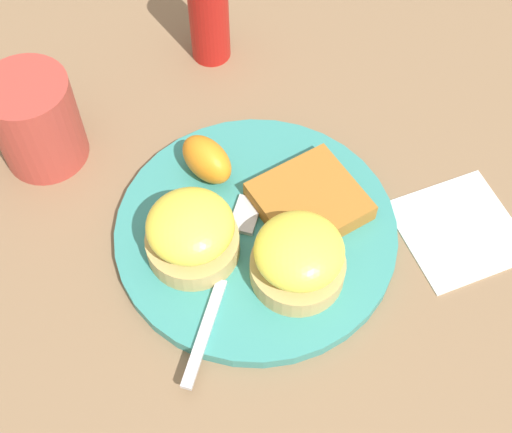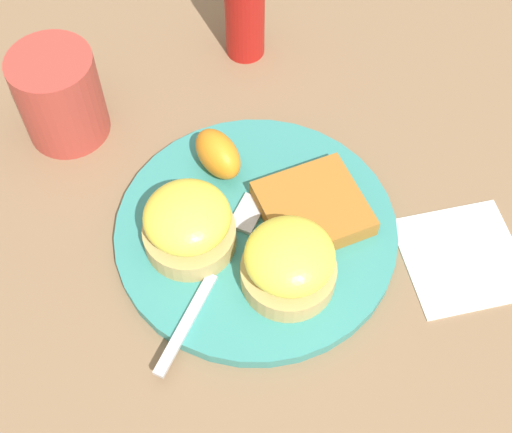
{
  "view_description": "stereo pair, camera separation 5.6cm",
  "coord_description": "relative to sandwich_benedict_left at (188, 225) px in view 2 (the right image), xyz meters",
  "views": [
    {
      "loc": [
        -0.29,
        0.21,
        0.59
      ],
      "look_at": [
        0.0,
        0.0,
        0.03
      ],
      "focal_mm": 50.0,
      "sensor_mm": 36.0,
      "label": 1
    },
    {
      "loc": [
        -0.32,
        0.17,
        0.59
      ],
      "look_at": [
        0.0,
        0.0,
        0.03
      ],
      "focal_mm": 50.0,
      "sensor_mm": 36.0,
      "label": 2
    }
  ],
  "objects": [
    {
      "name": "napkin",
      "position": [
        -0.13,
        -0.22,
        -0.04
      ],
      "size": [
        0.13,
        0.13,
        0.0
      ],
      "primitive_type": "cube",
      "rotation": [
        0.0,
        0.0,
        -0.26
      ],
      "color": "white",
      "rests_on": "ground_plane"
    },
    {
      "name": "cup",
      "position": [
        0.2,
        0.05,
        0.01
      ],
      "size": [
        0.12,
        0.09,
        0.1
      ],
      "color": "#B23D33",
      "rests_on": "ground_plane"
    },
    {
      "name": "condiment_bottle",
      "position": [
        0.21,
        -0.17,
        0.02
      ],
      "size": [
        0.04,
        0.04,
        0.13
      ],
      "primitive_type": "cylinder",
      "color": "#B21914",
      "rests_on": "ground_plane"
    },
    {
      "name": "ground_plane",
      "position": [
        -0.01,
        -0.06,
        -0.04
      ],
      "size": [
        1.1,
        1.1,
        0.0
      ],
      "primitive_type": "plane",
      "color": "#846647"
    },
    {
      "name": "sandwich_benedict_right",
      "position": [
        -0.08,
        -0.06,
        0.0
      ],
      "size": [
        0.09,
        0.09,
        0.06
      ],
      "color": "tan",
      "rests_on": "plate"
    },
    {
      "name": "hashbrown_patty",
      "position": [
        -0.03,
        -0.12,
        -0.02
      ],
      "size": [
        0.1,
        0.1,
        0.02
      ],
      "primitive_type": "cube",
      "rotation": [
        0.0,
        0.0,
        -0.08
      ],
      "color": "#A56825",
      "rests_on": "plate"
    },
    {
      "name": "fork",
      "position": [
        -0.04,
        -0.01,
        -0.03
      ],
      "size": [
        0.14,
        0.17,
        0.0
      ],
      "color": "silver",
      "rests_on": "plate"
    },
    {
      "name": "sandwich_benedict_left",
      "position": [
        0.0,
        0.0,
        0.0
      ],
      "size": [
        0.09,
        0.09,
        0.06
      ],
      "color": "tan",
      "rests_on": "plate"
    },
    {
      "name": "plate",
      "position": [
        -0.01,
        -0.06,
        -0.04
      ],
      "size": [
        0.27,
        0.27,
        0.01
      ],
      "primitive_type": "cylinder",
      "color": "teal",
      "rests_on": "ground_plane"
    },
    {
      "name": "orange_wedge",
      "position": [
        0.07,
        -0.06,
        -0.01
      ],
      "size": [
        0.06,
        0.04,
        0.04
      ],
      "primitive_type": "ellipsoid",
      "rotation": [
        0.0,
        0.0,
        0.12
      ],
      "color": "orange",
      "rests_on": "plate"
    }
  ]
}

